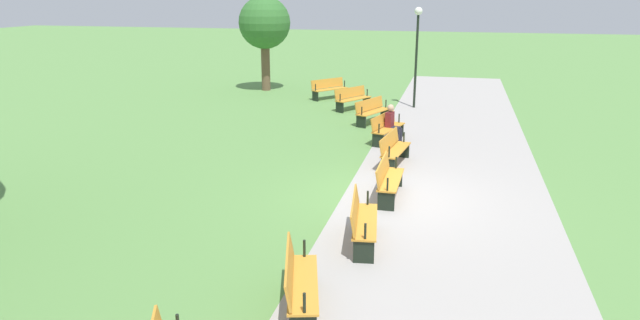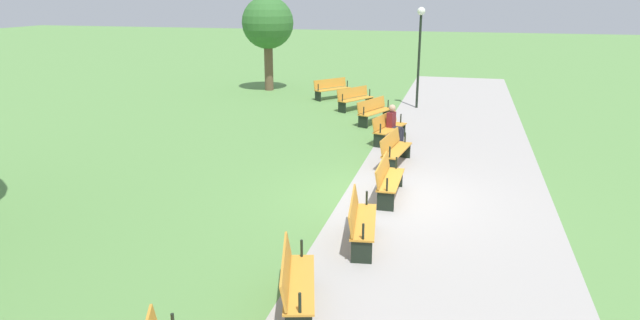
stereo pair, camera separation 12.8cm
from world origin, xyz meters
The scene contains 13 objects.
ground_plane centered at (0.00, 0.00, 0.00)m, with size 120.00×120.00×0.00m, color #5B8C47.
path_paving centered at (0.00, 1.28, 0.00)m, with size 40.70×4.78×0.01m, color #A39E99.
bench_0 centered at (-12.13, -4.27, 0.47)m, with size 1.70×1.49×0.89m.
bench_1 centered at (-9.98, -2.79, 0.47)m, with size 1.78×1.32×0.89m.
bench_2 centered at (-7.65, -1.62, 0.47)m, with size 1.84×1.14×0.89m.
bench_3 centered at (-5.17, -0.76, 0.47)m, with size 1.86×0.93×0.89m.
bench_4 centered at (-2.61, -0.24, 0.47)m, with size 1.84×0.71×0.89m.
bench_5 centered at (0.00, -0.07, 0.47)m, with size 1.80×0.47×0.89m.
bench_6 centered at (2.61, -0.24, 0.47)m, with size 1.84×0.71×0.89m.
bench_7 centered at (5.17, -0.76, 0.47)m, with size 1.86×0.93×0.89m.
person_seated centered at (-5.24, -0.60, 0.64)m, with size 0.43×0.58×1.20m.
tree_0 centered at (-13.67, -7.81, 3.19)m, with size 2.48×2.48×4.49m.
lamp_post centered at (-11.02, -0.35, 2.83)m, with size 0.32×0.32×4.08m.
Camera 2 is at (12.33, 1.46, 4.62)m, focal length 31.37 mm.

